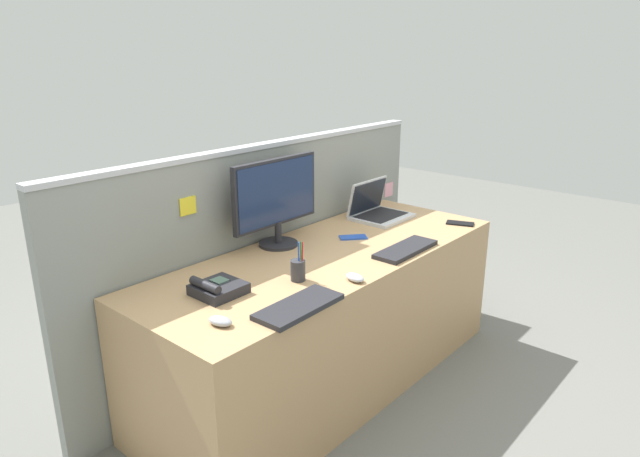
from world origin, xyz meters
TOP-DOWN VIEW (x-y plane):
  - ground_plane at (0.00, 0.00)m, footprint 10.00×10.00m
  - desk at (0.00, 0.00)m, footprint 2.08×0.77m
  - cubicle_divider at (0.00, 0.42)m, footprint 2.47×0.07m
  - desktop_monitor at (-0.08, 0.28)m, footprint 0.56×0.20m
  - laptop at (0.67, 0.18)m, footprint 0.33×0.28m
  - desk_phone at (-0.68, 0.03)m, footprint 0.19×0.19m
  - keyboard_main at (-0.56, -0.32)m, footprint 0.38×0.17m
  - keyboard_spare at (0.28, -0.28)m, footprint 0.40×0.14m
  - computer_mouse_right_hand at (-0.84, -0.19)m, footprint 0.08×0.11m
  - computer_mouse_left_hand at (-0.19, -0.32)m, footprint 0.08×0.11m
  - pen_cup at (-0.35, -0.12)m, footprint 0.07×0.07m
  - cell_phone_blue_case at (0.27, 0.05)m, footprint 0.16×0.15m
  - cell_phone_black_slab at (0.88, -0.27)m, footprint 0.13×0.17m

SIDE VIEW (x-z plane):
  - ground_plane at x=0.00m, z-range 0.00..0.00m
  - desk at x=0.00m, z-range 0.00..0.73m
  - cubicle_divider at x=0.00m, z-range 0.00..1.24m
  - cell_phone_blue_case at x=0.27m, z-range 0.73..0.74m
  - cell_phone_black_slab at x=0.88m, z-range 0.73..0.74m
  - keyboard_main at x=-0.56m, z-range 0.73..0.75m
  - keyboard_spare at x=0.28m, z-range 0.73..0.75m
  - computer_mouse_right_hand at x=-0.84m, z-range 0.73..0.76m
  - computer_mouse_left_hand at x=-0.19m, z-range 0.73..0.76m
  - desk_phone at x=-0.68m, z-range 0.71..0.79m
  - pen_cup at x=-0.35m, z-range 0.68..0.87m
  - laptop at x=0.67m, z-range 0.67..0.89m
  - desktop_monitor at x=-0.08m, z-range 0.76..1.21m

